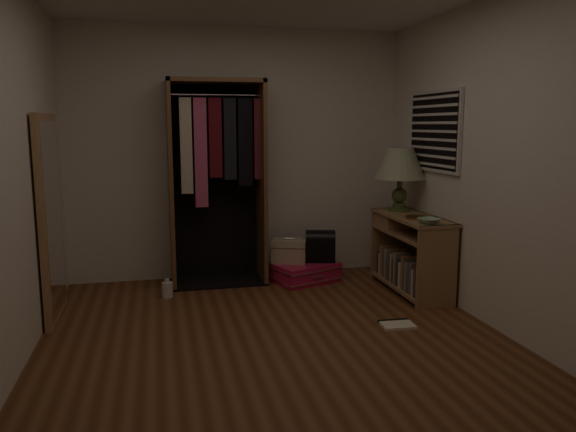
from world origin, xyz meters
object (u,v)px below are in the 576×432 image
(white_jug, at_px, (167,289))
(floor_mirror, at_px, (51,218))
(console_bookshelf, at_px, (409,251))
(train_case, at_px, (289,251))
(table_lamp, at_px, (400,165))
(black_bag, at_px, (320,245))
(open_wardrobe, at_px, (218,165))
(pink_suitcase, at_px, (305,272))

(white_jug, bearing_deg, floor_mirror, -159.92)
(console_bookshelf, xyz_separation_m, floor_mirror, (-3.24, -0.04, 0.46))
(train_case, distance_m, table_lamp, 1.43)
(floor_mirror, distance_m, train_case, 2.33)
(black_bag, relative_size, white_jug, 1.92)
(open_wardrobe, xyz_separation_m, table_lamp, (1.77, -0.45, 0.00))
(open_wardrobe, bearing_deg, black_bag, -9.27)
(floor_mirror, relative_size, table_lamp, 2.69)
(console_bookshelf, relative_size, black_bag, 3.26)
(black_bag, bearing_deg, white_jug, -155.99)
(open_wardrobe, height_order, white_jug, open_wardrobe)
(floor_mirror, xyz_separation_m, black_bag, (2.50, 0.61, -0.48))
(console_bookshelf, xyz_separation_m, table_lamp, (0.00, 0.28, 0.82))
(train_case, xyz_separation_m, table_lamp, (1.07, -0.32, 0.89))
(floor_mirror, xyz_separation_m, white_jug, (0.92, 0.34, -0.77))
(train_case, relative_size, white_jug, 2.34)
(console_bookshelf, distance_m, black_bag, 0.93)
(console_bookshelf, distance_m, table_lamp, 0.87)
(floor_mirror, bearing_deg, pink_suitcase, 13.90)
(black_bag, height_order, white_jug, black_bag)
(train_case, height_order, black_bag, black_bag)
(table_lamp, distance_m, white_jug, 2.58)
(console_bookshelf, xyz_separation_m, train_case, (-1.06, 0.60, -0.07))
(train_case, bearing_deg, console_bookshelf, -9.45)
(floor_mirror, height_order, black_bag, floor_mirror)
(pink_suitcase, xyz_separation_m, table_lamp, (0.92, -0.25, 1.11))
(console_bookshelf, relative_size, table_lamp, 1.77)
(open_wardrobe, relative_size, black_bag, 5.96)
(console_bookshelf, xyz_separation_m, open_wardrobe, (-1.76, 0.73, 0.81))
(pink_suitcase, relative_size, table_lamp, 1.23)
(open_wardrobe, distance_m, train_case, 1.14)
(open_wardrobe, relative_size, white_jug, 11.47)
(console_bookshelf, distance_m, train_case, 1.22)
(pink_suitcase, relative_size, white_jug, 4.34)
(train_case, height_order, white_jug, train_case)
(floor_mirror, relative_size, train_case, 4.07)
(open_wardrobe, height_order, floor_mirror, open_wardrobe)
(black_bag, bearing_deg, train_case, -171.44)
(train_case, bearing_deg, floor_mirror, -143.70)
(floor_mirror, height_order, pink_suitcase, floor_mirror)
(train_case, bearing_deg, open_wardrobe, -170.91)
(train_case, bearing_deg, white_jug, -146.55)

